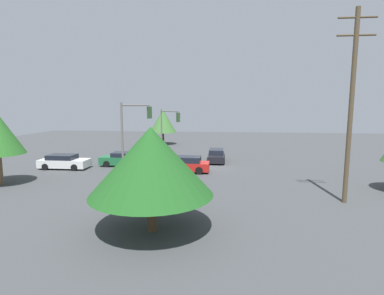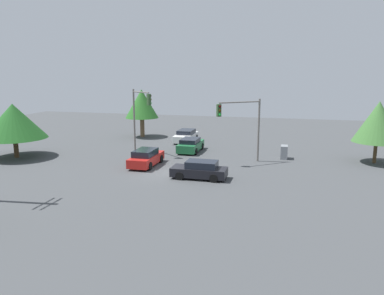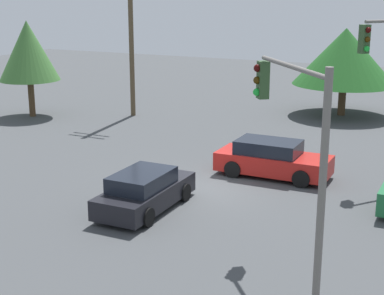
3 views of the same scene
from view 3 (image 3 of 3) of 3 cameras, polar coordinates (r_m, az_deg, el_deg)
ground_plane at (r=22.11m, az=1.08°, el=-4.08°), size 80.00×80.00×0.00m
sedan_dark at (r=19.99m, az=-4.61°, el=-4.25°), size 1.87×4.22×1.37m
sedan_red at (r=23.66m, az=7.78°, el=-1.14°), size 4.49×1.92×1.46m
traffic_signal_main at (r=14.69m, az=9.78°, el=1.80°), size 2.90×3.48×5.68m
utility_pole_tall at (r=34.45m, az=-5.99°, el=13.28°), size 2.20×0.28×11.80m
tree_left at (r=35.47m, az=-15.60°, el=9.01°), size 3.48×3.48×5.56m
tree_right at (r=35.72m, az=14.60°, el=8.53°), size 5.98×5.98×5.11m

